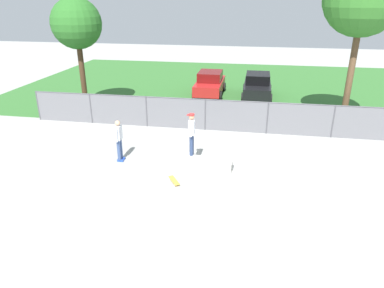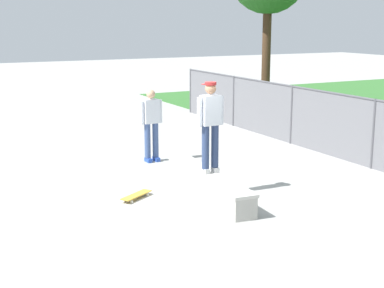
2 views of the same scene
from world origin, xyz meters
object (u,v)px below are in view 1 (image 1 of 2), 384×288
object	(u,v)px
skateboard	(174,180)
bystander	(119,139)
concrete_ledge	(191,162)
skateboarder	(192,133)
car_black	(257,86)
tree_near_left	(77,24)
car_red	(210,83)

from	to	relation	value
skateboard	bystander	distance (m)	3.23
skateboard	bystander	size ratio (longest dim) A/B	0.43
concrete_ledge	bystander	bearing A→B (deg)	178.20
skateboarder	bystander	distance (m)	3.17
skateboarder	skateboard	distance (m)	2.07
car_black	bystander	world-z (taller)	bystander
car_black	skateboard	bearing A→B (deg)	-103.04
concrete_ledge	car_black	bearing A→B (deg)	77.40
car_black	bystander	distance (m)	12.89
skateboard	concrete_ledge	bearing A→B (deg)	73.33
skateboarder	car_black	bearing A→B (deg)	77.39
concrete_ledge	skateboard	world-z (taller)	concrete_ledge
concrete_ledge	tree_near_left	distance (m)	11.44
bystander	skateboard	bearing A→B (deg)	-28.93
car_red	bystander	world-z (taller)	bystander
skateboard	car_black	world-z (taller)	car_black
skateboard	tree_near_left	world-z (taller)	tree_near_left
skateboarder	bystander	bearing A→B (deg)	179.06
concrete_ledge	skateboarder	bearing A→B (deg)	80.92
tree_near_left	bystander	xyz separation A→B (m)	(4.73, -6.65, -4.08)
bystander	car_black	bearing A→B (deg)	63.62
concrete_ledge	skateboard	xyz separation A→B (m)	(-0.42, -1.40, -0.16)
tree_near_left	concrete_ledge	bearing A→B (deg)	-40.70
skateboarder	car_red	xyz separation A→B (m)	(-0.75, 11.69, -0.66)
skateboarder	car_red	world-z (taller)	skateboarder
skateboarder	tree_near_left	bearing A→B (deg)	139.52
tree_near_left	skateboard	bearing A→B (deg)	-47.64
car_black	concrete_ledge	bearing A→B (deg)	-102.60
skateboard	car_black	xyz separation A→B (m)	(3.02, 13.04, 0.77)
car_red	car_black	bearing A→B (deg)	-1.65
skateboarder	car_red	distance (m)	11.74
concrete_ledge	car_red	bearing A→B (deg)	93.60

